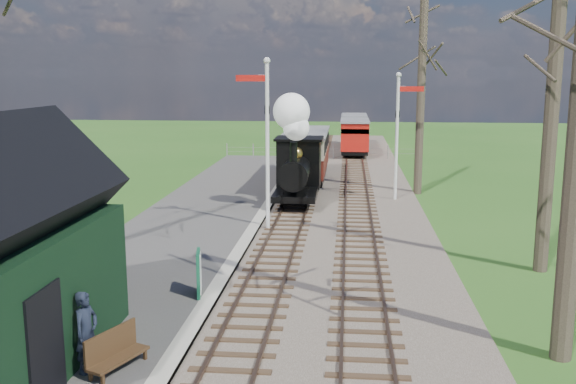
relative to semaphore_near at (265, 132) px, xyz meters
name	(u,v)px	position (x,y,z in m)	size (l,w,h in m)	color
distant_hills	(339,267)	(2.17, 48.38, -19.83)	(114.40, 48.00, 22.02)	#385B23
ballast_bed	(328,199)	(2.07, 6.00, -3.57)	(8.00, 60.00, 0.10)	brown
track_near	(300,197)	(0.77, 6.00, -3.52)	(1.60, 60.00, 0.15)	brown
track_far	(357,199)	(3.37, 6.00, -3.52)	(1.60, 60.00, 0.15)	brown
platform	(178,241)	(-2.73, -2.00, -3.52)	(5.00, 44.00, 0.20)	#474442
coping_strip	(246,242)	(-0.43, -2.00, -3.52)	(0.40, 44.00, 0.21)	#B2AD9E
semaphore_near	(265,132)	(0.00, 0.00, 0.00)	(1.22, 0.24, 6.22)	silver
semaphore_far	(399,127)	(5.14, 6.00, -0.27)	(1.22, 0.24, 5.72)	silver
bare_trees	(317,91)	(2.10, -5.90, 1.59)	(15.51, 22.39, 12.00)	#382D23
fence_line	(320,151)	(1.07, 20.00, -3.07)	(12.60, 0.08, 1.00)	slate
locomotive	(297,157)	(0.76, 4.40, -1.46)	(1.89, 4.40, 4.71)	black
coach	(306,153)	(0.77, 10.46, -2.04)	(2.20, 7.54, 2.31)	black
red_carriage_a	(355,136)	(3.37, 21.52, -2.21)	(1.93, 4.78, 2.03)	black
red_carriage_b	(354,129)	(3.37, 27.02, -2.21)	(1.93, 4.78, 2.03)	black
sign_board	(199,273)	(-0.72, -7.53, -2.85)	(0.25, 0.78, 1.14)	#104D31
bench	(114,351)	(-1.36, -11.68, -3.06)	(0.87, 1.39, 0.77)	#462D19
person	(86,332)	(-1.82, -11.83, -2.65)	(0.57, 0.37, 1.55)	#1B2131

